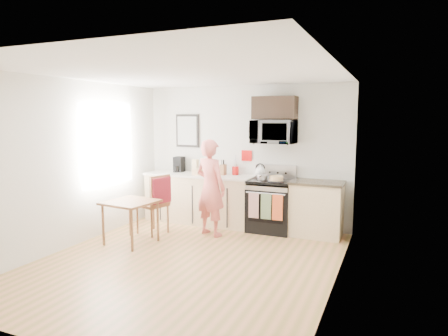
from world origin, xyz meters
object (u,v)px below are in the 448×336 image
at_px(range, 271,207).
at_px(cake, 276,179).
at_px(microwave, 274,132).
at_px(chair, 158,197).
at_px(dining_table, 130,206).
at_px(person, 211,188).

relative_size(range, cake, 4.04).
bearing_deg(range, microwave, 90.06).
xyz_separation_m(range, cake, (0.14, -0.16, 0.53)).
xyz_separation_m(range, microwave, (-0.00, 0.10, 1.32)).
bearing_deg(chair, microwave, 47.97).
relative_size(range, dining_table, 1.58).
relative_size(person, dining_table, 2.25).
relative_size(microwave, dining_table, 1.03).
bearing_deg(microwave, person, -139.51).
bearing_deg(cake, chair, -155.69).
xyz_separation_m(microwave, person, (-0.88, -0.75, -0.93)).
height_order(chair, cake, chair).
height_order(microwave, cake, microwave).
distance_m(microwave, chair, 2.31).
bearing_deg(microwave, range, -89.94).
relative_size(microwave, chair, 0.73).
xyz_separation_m(microwave, dining_table, (-1.86, -1.67, -1.15)).
relative_size(person, chair, 1.59).
bearing_deg(person, chair, 40.29).
distance_m(dining_table, cake, 2.47).
relative_size(microwave, person, 0.46).
distance_m(dining_table, chair, 0.59).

